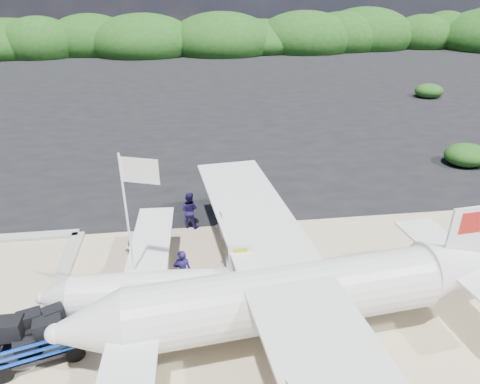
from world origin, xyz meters
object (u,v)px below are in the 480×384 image
object	(u,v)px
baggage_cart	(42,357)
crew_a	(183,271)
aircraft_small	(45,95)
flagpole	(140,313)
signboard	(204,325)
crew_c	(282,232)
crew_b	(189,210)
aircraft_large	(391,98)

from	to	relation	value
baggage_cart	crew_a	bearing A→B (deg)	14.91
baggage_cart	aircraft_small	world-z (taller)	aircraft_small
baggage_cart	aircraft_small	distance (m)	33.05
flagpole	crew_a	xyz separation A→B (m)	(1.41, 0.95, 0.81)
signboard	aircraft_small	size ratio (longest dim) A/B	0.24
baggage_cart	crew_c	size ratio (longest dim) A/B	1.54
signboard	crew_b	distance (m)	6.02
crew_b	flagpole	bearing A→B (deg)	93.73
flagpole	signboard	bearing A→B (deg)	-21.29
signboard	crew_c	world-z (taller)	crew_c
crew_a	baggage_cart	bearing A→B (deg)	29.31
aircraft_large	aircraft_small	size ratio (longest dim) A/B	2.26
aircraft_small	crew_b	bearing A→B (deg)	119.14
flagpole	aircraft_large	size ratio (longest dim) A/B	0.34
crew_a	aircraft_small	size ratio (longest dim) A/B	0.23
signboard	aircraft_large	distance (m)	32.04
aircraft_small	crew_a	bearing A→B (deg)	115.24
crew_a	aircraft_large	size ratio (longest dim) A/B	0.10
aircraft_large	baggage_cart	bearing A→B (deg)	43.75
flagpole	aircraft_small	bearing A→B (deg)	109.94
flagpole	crew_b	size ratio (longest dim) A/B	3.35
baggage_cart	signboard	xyz separation A→B (m)	(4.62, 0.66, 0.00)
crew_c	aircraft_small	world-z (taller)	crew_c
flagpole	crew_a	distance (m)	1.89
crew_c	aircraft_small	bearing A→B (deg)	-75.02
baggage_cart	crew_b	world-z (taller)	crew_b
signboard	crew_b	world-z (taller)	crew_b
crew_c	aircraft_small	size ratio (longest dim) A/B	0.23
crew_b	aircraft_large	world-z (taller)	aircraft_large
flagpole	crew_c	world-z (taller)	flagpole
aircraft_small	aircraft_large	bearing A→B (deg)	173.28
signboard	aircraft_small	xyz separation A→B (m)	(-13.08, 31.29, 0.00)
signboard	aircraft_large	world-z (taller)	aircraft_large
crew_a	crew_c	size ratio (longest dim) A/B	0.99
aircraft_large	aircraft_small	world-z (taller)	aircraft_large
aircraft_large	aircraft_small	distance (m)	31.80
signboard	crew_c	size ratio (longest dim) A/B	1.04
crew_a	crew_c	world-z (taller)	crew_c
aircraft_large	crew_b	bearing A→B (deg)	41.69
crew_c	aircraft_small	distance (m)	32.05
crew_c	aircraft_large	size ratio (longest dim) A/B	0.10
crew_c	crew_b	bearing A→B (deg)	-47.86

